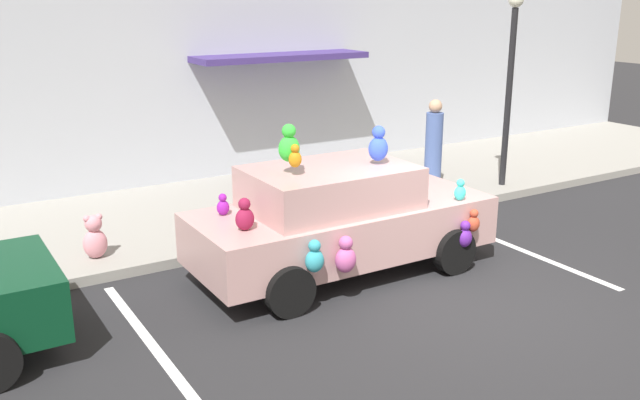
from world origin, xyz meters
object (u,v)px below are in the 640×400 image
teddy_bear_on_sidewalk (95,238)px  pedestrian_near_shopfront (434,146)px  plush_covered_car (340,218)px  street_lamp_post (511,69)px

teddy_bear_on_sidewalk → pedestrian_near_shopfront: bearing=3.9°
plush_covered_car → teddy_bear_on_sidewalk: plush_covered_car is taller
pedestrian_near_shopfront → plush_covered_car: bearing=-147.0°
teddy_bear_on_sidewalk → street_lamp_post: bearing=-0.8°
street_lamp_post → teddy_bear_on_sidewalk: bearing=179.2°
street_lamp_post → pedestrian_near_shopfront: 2.03m
plush_covered_car → street_lamp_post: street_lamp_post is taller
teddy_bear_on_sidewalk → street_lamp_post: street_lamp_post is taller
pedestrian_near_shopfront → teddy_bear_on_sidewalk: bearing=-176.1°
plush_covered_car → street_lamp_post: 5.56m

